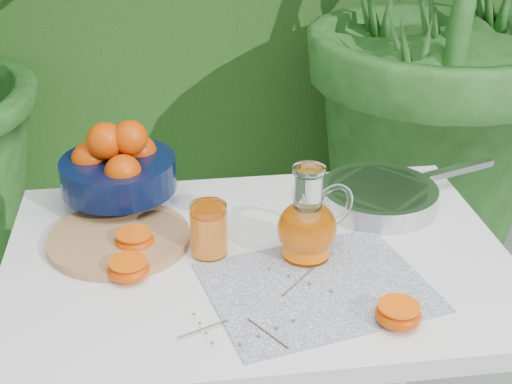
{
  "coord_description": "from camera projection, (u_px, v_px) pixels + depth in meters",
  "views": [
    {
      "loc": [
        -0.22,
        -1.15,
        1.51
      ],
      "look_at": [
        -0.06,
        0.06,
        0.88
      ],
      "focal_mm": 50.0,
      "sensor_mm": 36.0,
      "label": 1
    }
  ],
  "objects": [
    {
      "name": "cutting_board",
      "position": [
        119.0,
        239.0,
        1.45
      ],
      "size": [
        0.35,
        0.35,
        0.02
      ],
      "primitive_type": "cylinder",
      "rotation": [
        0.0,
        0.0,
        0.22
      ],
      "color": "#AC824D",
      "rests_on": "white_table"
    },
    {
      "name": "placemat",
      "position": [
        317.0,
        287.0,
        1.32
      ],
      "size": [
        0.45,
        0.39,
        0.0
      ],
      "primitive_type": "cube",
      "rotation": [
        0.0,
        0.0,
        0.22
      ],
      "color": "#0D164C",
      "rests_on": "white_table"
    },
    {
      "name": "fruit_bowl",
      "position": [
        118.0,
        167.0,
        1.57
      ],
      "size": [
        0.31,
        0.31,
        0.2
      ],
      "color": "black",
      "rests_on": "white_table"
    },
    {
      "name": "juice_tumbler",
      "position": [
        209.0,
        230.0,
        1.39
      ],
      "size": [
        0.08,
        0.08,
        0.11
      ],
      "color": "white",
      "rests_on": "white_table"
    },
    {
      "name": "thyme_sprigs",
      "position": [
        260.0,
        311.0,
        1.24
      ],
      "size": [
        0.29,
        0.24,
        0.01
      ],
      "color": "brown",
      "rests_on": "white_table"
    },
    {
      "name": "orange_halves",
      "position": [
        213.0,
        273.0,
        1.33
      ],
      "size": [
        0.56,
        0.4,
        0.04
      ],
      "color": "#D25702",
      "rests_on": "white_table"
    },
    {
      "name": "white_table",
      "position": [
        257.0,
        288.0,
        1.46
      ],
      "size": [
        1.0,
        0.7,
        0.75
      ],
      "color": "white",
      "rests_on": "ground"
    },
    {
      "name": "saute_pan",
      "position": [
        380.0,
        195.0,
        1.59
      ],
      "size": [
        0.48,
        0.33,
        0.05
      ],
      "color": "#B1B2B6",
      "rests_on": "white_table"
    },
    {
      "name": "juice_pitcher",
      "position": [
        308.0,
        226.0,
        1.38
      ],
      "size": [
        0.18,
        0.15,
        0.19
      ],
      "color": "white",
      "rests_on": "white_table"
    }
  ]
}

